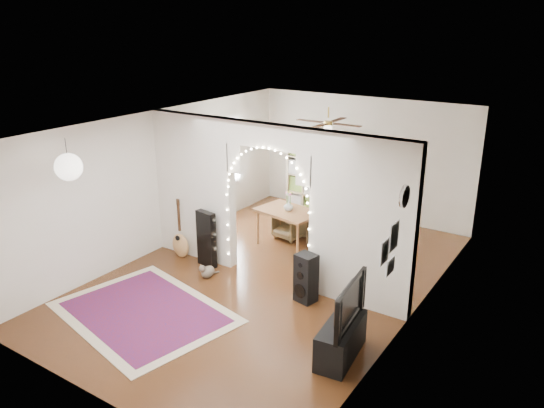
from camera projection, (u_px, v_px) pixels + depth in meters
The scene contains 25 objects.
floor at pixel (270, 277), 9.28m from camera, with size 7.50×7.50×0.00m, color black.
ceiling at pixel (270, 124), 8.39m from camera, with size 5.00×7.50×0.02m, color white.
wall_back at pixel (363, 158), 11.79m from camera, with size 5.00×0.02×2.70m, color silver.
wall_front at pixel (84, 297), 5.87m from camera, with size 5.00×0.02×2.70m, color silver.
wall_left at pixel (161, 180), 10.13m from camera, with size 0.02×7.50×2.70m, color silver.
wall_right at pixel (417, 236), 7.54m from camera, with size 0.02×7.50×2.70m, color silver.
divider_wall at pixel (270, 200), 8.81m from camera, with size 5.00×0.20×2.70m.
fairy_lights at pixel (266, 195), 8.66m from camera, with size 1.64×0.04×1.60m, color #FFEABF, non-canonical shape.
window at pixel (221, 154), 11.48m from camera, with size 0.04×1.20×1.40m, color white.
wall_clock at pixel (405, 196), 6.83m from camera, with size 0.31×0.31×0.03m, color white.
picture_frames at pixel (390, 250), 6.71m from camera, with size 0.02×0.50×0.70m, color white, non-canonical shape.
paper_lantern at pixel (69, 167), 7.62m from camera, with size 0.40×0.40×0.40m, color white.
ceiling_fan at pixel (328, 123), 10.07m from camera, with size 1.10×1.10×0.30m, color #B3913B, non-canonical shape.
area_rug at pixel (144, 312), 8.13m from camera, with size 2.64×1.97×0.02m, color maroon.
guitar_case at pixel (207, 239), 9.54m from camera, with size 0.40×0.13×1.04m, color black.
acoustic_guitar at pixel (180, 236), 9.90m from camera, with size 0.40×0.15×0.98m.
tabby_cat at pixel (207, 271), 9.21m from camera, with size 0.24×0.44×0.29m.
floor_speaker at pixel (306, 278), 8.36m from camera, with size 0.36×0.33×0.80m.
media_console at pixel (341, 340), 7.00m from camera, with size 0.40×1.00×0.50m, color black.
tv at pixel (343, 303), 6.82m from camera, with size 1.07×0.14×0.62m, color black.
bookcase at pixel (323, 177), 12.01m from camera, with size 1.70×0.43×1.74m, color #C8B291.
dining_table at pixel (288, 214), 10.30m from camera, with size 1.32×1.00×0.76m.
flower_vase at pixel (288, 206), 10.24m from camera, with size 0.18×0.18×0.19m, color silver.
dining_chair_left at pixel (290, 226), 10.86m from camera, with size 0.55×0.57×0.52m, color brown.
dining_chair_right at pixel (322, 237), 10.42m from camera, with size 0.46×0.48×0.43m, color brown.
Camera 1 is at (4.60, -6.96, 4.26)m, focal length 35.00 mm.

